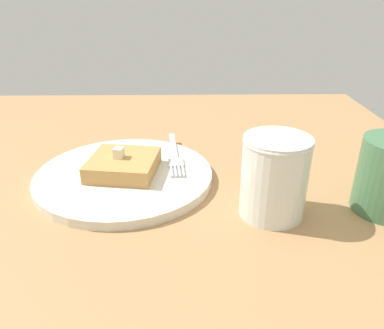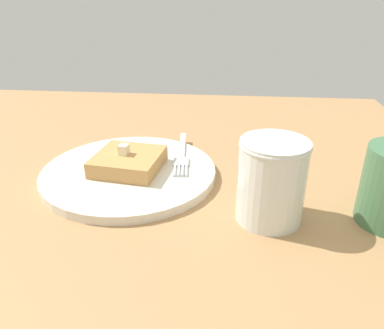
{
  "view_description": "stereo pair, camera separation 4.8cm",
  "coord_description": "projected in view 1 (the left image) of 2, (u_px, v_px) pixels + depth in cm",
  "views": [
    {
      "loc": [
        10.32,
        -41.47,
        27.61
      ],
      "look_at": [
        11.08,
        1.42,
        6.77
      ],
      "focal_mm": 35.0,
      "sensor_mm": 36.0,
      "label": 1
    },
    {
      "loc": [
        15.08,
        -41.29,
        27.61
      ],
      "look_at": [
        11.08,
        1.42,
        6.77
      ],
      "focal_mm": 35.0,
      "sensor_mm": 36.0,
      "label": 2
    }
  ],
  "objects": [
    {
      "name": "table_surface",
      "position": [
        107.0,
        209.0,
        0.49
      ],
      "size": [
        101.88,
        101.88,
        2.27
      ],
      "primitive_type": "cube",
      "color": "#AD7F51",
      "rests_on": "ground"
    },
    {
      "name": "plate",
      "position": [
        124.0,
        175.0,
        0.53
      ],
      "size": [
        24.93,
        24.93,
        1.27
      ],
      "color": "silver",
      "rests_on": "table_surface"
    },
    {
      "name": "toast_slice_center",
      "position": [
        123.0,
        165.0,
        0.52
      ],
      "size": [
        10.18,
        10.03,
        2.28
      ],
      "primitive_type": "cube",
      "rotation": [
        0.0,
        0.0,
        -0.14
      ],
      "color": "tan",
      "rests_on": "plate"
    },
    {
      "name": "butter_pat_primary",
      "position": [
        119.0,
        153.0,
        0.52
      ],
      "size": [
        1.49,
        1.61,
        1.41
      ],
      "primitive_type": "cube",
      "rotation": [
        0.0,
        0.0,
        1.4
      ],
      "color": "#F0EAC7",
      "rests_on": "toast_slice_center"
    },
    {
      "name": "fork",
      "position": [
        175.0,
        156.0,
        0.57
      ],
      "size": [
        2.84,
        16.06,
        0.36
      ],
      "color": "silver",
      "rests_on": "plate"
    },
    {
      "name": "syrup_jar",
      "position": [
        274.0,
        179.0,
        0.44
      ],
      "size": [
        7.98,
        7.98,
        9.89
      ],
      "color": "#361407",
      "rests_on": "table_surface"
    }
  ]
}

